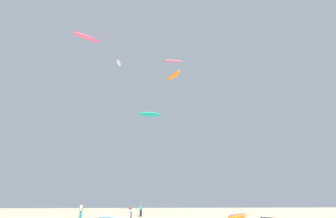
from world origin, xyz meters
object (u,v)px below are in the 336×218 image
object	(u,v)px
person_foreground	(130,218)
kite_aloft_2	(174,76)
kite_grounded_mid	(238,216)
kite_aloft_1	(86,37)
person_midground	(141,209)
kite_aloft_3	(150,114)
person_left	(81,209)
kite_aloft_0	(119,63)
kite_aloft_4	(173,61)

from	to	relation	value
person_foreground	kite_aloft_2	bearing A→B (deg)	-131.50
kite_grounded_mid	kite_aloft_1	xyz separation A→B (m)	(-18.40, 2.27, 22.59)
kite_aloft_1	person_foreground	bearing A→B (deg)	-64.50
person_midground	person_foreground	bearing A→B (deg)	-52.69
person_foreground	kite_aloft_2	xyz separation A→B (m)	(3.56, 8.64, 13.29)
kite_aloft_2	kite_aloft_3	size ratio (longest dim) A/B	0.53
person_left	kite_aloft_0	distance (m)	30.41
kite_aloft_1	kite_grounded_mid	bearing A→B (deg)	-7.04
person_midground	kite_aloft_0	size ratio (longest dim) A/B	0.60
kite_aloft_2	kite_aloft_4	world-z (taller)	kite_aloft_4
person_foreground	person_midground	xyz separation A→B (m)	(0.49, 18.36, -0.02)
kite_aloft_3	person_foreground	bearing A→B (deg)	-92.67
kite_aloft_3	person_midground	bearing A→B (deg)	-94.02
kite_grounded_mid	kite_aloft_4	xyz separation A→B (m)	(-5.78, 10.06, 23.74)
person_midground	kite_aloft_2	xyz separation A→B (m)	(3.07, -9.72, 13.31)
kite_aloft_2	kite_aloft_4	size ratio (longest dim) A/B	0.73
kite_grounded_mid	person_midground	bearing A→B (deg)	154.97
person_left	kite_aloft_2	distance (m)	18.01
person_left	kite_aloft_0	xyz separation A→B (m)	(1.41, 15.28, 26.25)
person_left	kite_aloft_3	bearing A→B (deg)	4.88
person_foreground	kite_aloft_3	bearing A→B (deg)	-111.81
person_foreground	person_left	world-z (taller)	person_foreground
kite_aloft_2	kite_aloft_0	bearing A→B (deg)	110.08
kite_aloft_1	kite_aloft_3	xyz separation A→B (m)	(9.12, 18.24, -5.07)
kite_aloft_1	kite_aloft_4	bearing A→B (deg)	31.69
person_foreground	person_midground	distance (m)	18.36
person_foreground	kite_grounded_mid	bearing A→B (deg)	-147.97
kite_aloft_0	kite_aloft_4	xyz separation A→B (m)	(9.79, -7.65, -3.17)
person_foreground	person_left	size ratio (longest dim) A/B	1.04
person_left	kite_aloft_1	bearing A→B (deg)	124.50
person_midground	kite_aloft_1	distance (m)	23.48
kite_aloft_3	kite_aloft_0	bearing A→B (deg)	-156.02
person_midground	kite_grounded_mid	world-z (taller)	person_midground
kite_aloft_4	person_midground	bearing A→B (deg)	-131.43
person_midground	kite_aloft_4	distance (m)	24.09
person_left	kite_aloft_0	size ratio (longest dim) A/B	0.59
kite_aloft_0	kite_aloft_4	size ratio (longest dim) A/B	0.80
kite_aloft_0	kite_aloft_2	distance (m)	27.30
person_midground	kite_aloft_3	size ratio (longest dim) A/B	0.34
person_foreground	kite_aloft_2	size ratio (longest dim) A/B	0.67
kite_aloft_1	kite_aloft_4	distance (m)	14.87
kite_aloft_1	person_left	bearing A→B (deg)	6.55
person_left	kite_aloft_1	xyz separation A→B (m)	(-1.42, -0.16, 21.93)
kite_aloft_3	kite_aloft_4	bearing A→B (deg)	-71.48
kite_aloft_3	kite_aloft_1	bearing A→B (deg)	-116.56
person_midground	kite_aloft_1	xyz separation A→B (m)	(-8.02, -2.58, 21.91)
person_left	kite_aloft_2	size ratio (longest dim) A/B	0.65
person_left	kite_aloft_4	size ratio (longest dim) A/B	0.47
person_midground	kite_grounded_mid	distance (m)	11.48
kite_aloft_1	person_midground	bearing A→B (deg)	17.81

